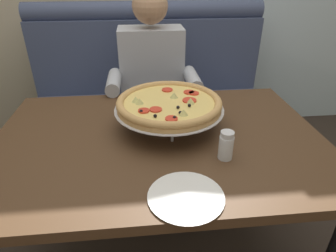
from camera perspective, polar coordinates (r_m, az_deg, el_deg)
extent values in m
plane|color=#382D26|center=(1.71, -1.35, -23.20)|extent=(16.00, 16.00, 0.00)
cube|color=#424C6B|center=(2.17, -3.17, -2.06)|extent=(1.72, 0.60, 0.46)
cube|color=#424C6B|center=(2.34, -4.01, 12.55)|extent=(1.72, 0.18, 0.65)
cylinder|color=#424C6B|center=(2.26, -4.36, 21.68)|extent=(1.72, 0.14, 0.14)
cube|color=#4C331E|center=(1.23, -1.73, -2.84)|extent=(1.38, 0.95, 0.04)
cylinder|color=black|center=(1.85, -22.25, -6.56)|extent=(0.06, 0.06, 0.68)
cylinder|color=black|center=(1.89, 16.58, -4.53)|extent=(0.06, 0.06, 0.68)
cube|color=#2D3342|center=(1.80, -2.67, 2.15)|extent=(0.34, 0.40, 0.15)
cylinder|color=#2D3342|center=(1.76, -5.24, -10.64)|extent=(0.11, 0.11, 0.46)
cylinder|color=#2D3342|center=(1.77, 1.35, -10.26)|extent=(0.11, 0.11, 0.46)
cube|color=#B2B7C1|center=(1.93, -3.22, 10.58)|extent=(0.40, 0.22, 0.56)
cylinder|color=#B2B7C1|center=(1.72, -10.62, 8.50)|extent=(0.08, 0.28, 0.08)
cylinder|color=#B2B7C1|center=(1.74, 4.85, 9.16)|extent=(0.08, 0.28, 0.08)
sphere|color=tan|center=(1.82, -3.56, 22.57)|extent=(0.21, 0.21, 0.21)
cylinder|color=silver|center=(1.17, 0.85, -1.11)|extent=(0.01, 0.01, 0.09)
cylinder|color=silver|center=(1.32, -4.67, 2.67)|extent=(0.01, 0.01, 0.09)
cylinder|color=silver|center=(1.34, 4.48, 3.09)|extent=(0.01, 0.01, 0.09)
torus|color=silver|center=(1.25, 0.22, 3.22)|extent=(0.26, 0.26, 0.01)
cylinder|color=silver|center=(1.25, 0.22, 3.55)|extent=(0.47, 0.47, 0.00)
cylinder|color=tan|center=(1.25, 0.22, 4.00)|extent=(0.45, 0.45, 0.02)
torus|color=tan|center=(1.24, 0.22, 4.80)|extent=(0.45, 0.45, 0.03)
cylinder|color=#EFCC6B|center=(1.24, 0.22, 4.59)|extent=(0.39, 0.39, 0.01)
cylinder|color=red|center=(1.16, -2.44, 3.27)|extent=(0.05, 0.05, 0.01)
cylinder|color=red|center=(1.09, 0.69, 1.46)|extent=(0.05, 0.05, 0.01)
cylinder|color=red|center=(1.32, 5.12, 6.46)|extent=(0.05, 0.05, 0.01)
cylinder|color=red|center=(1.33, 4.15, 6.67)|extent=(0.05, 0.05, 0.01)
cylinder|color=red|center=(1.35, -0.15, 7.14)|extent=(0.05, 0.05, 0.01)
cylinder|color=red|center=(1.25, 4.24, 5.07)|extent=(0.06, 0.06, 0.01)
cylinder|color=red|center=(1.15, -4.80, 2.95)|extent=(0.05, 0.05, 0.01)
sphere|color=black|center=(1.15, -5.32, 2.90)|extent=(0.01, 0.01, 0.01)
sphere|color=black|center=(1.19, 4.22, 4.07)|extent=(0.01, 0.01, 0.01)
sphere|color=black|center=(1.10, 1.30, 1.69)|extent=(0.01, 0.01, 0.01)
sphere|color=black|center=(1.11, -2.55, 2.01)|extent=(0.01, 0.01, 0.01)
sphere|color=black|center=(1.13, 2.44, 2.65)|extent=(0.01, 0.01, 0.01)
sphere|color=black|center=(1.18, 1.98, 3.71)|extent=(0.01, 0.01, 0.01)
cone|color=#CCC675|center=(1.28, 1.19, 6.12)|extent=(0.04, 0.04, 0.02)
cone|color=#CCC675|center=(1.22, 4.47, 5.01)|extent=(0.04, 0.04, 0.02)
cone|color=#CCC675|center=(1.22, -5.64, 4.93)|extent=(0.04, 0.04, 0.02)
cone|color=#CCC675|center=(1.24, -6.39, 5.27)|extent=(0.04, 0.04, 0.02)
cone|color=#CCC675|center=(1.12, 3.08, 2.73)|extent=(0.04, 0.04, 0.02)
cylinder|color=white|center=(1.08, 11.32, -4.17)|extent=(0.05, 0.05, 0.09)
cylinder|color=silver|center=(1.10, 11.22, -5.09)|extent=(0.05, 0.05, 0.05)
cylinder|color=silver|center=(1.06, 11.61, -1.63)|extent=(0.05, 0.05, 0.02)
cylinder|color=white|center=(0.93, 3.55, -13.71)|extent=(0.17, 0.17, 0.01)
cone|color=white|center=(0.92, 3.57, -13.30)|extent=(0.24, 0.24, 0.01)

